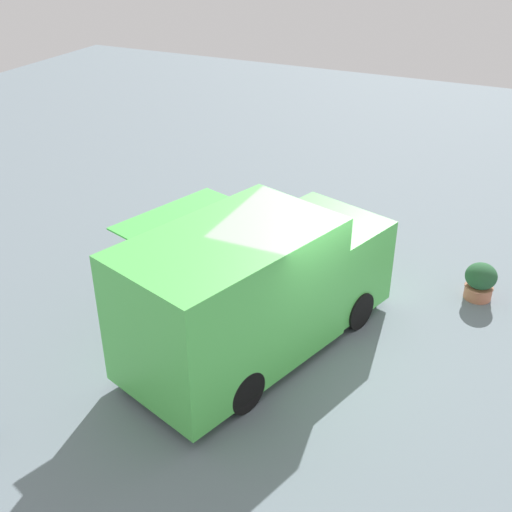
{
  "coord_description": "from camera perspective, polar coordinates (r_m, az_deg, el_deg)",
  "views": [
    {
      "loc": [
        -3.13,
        8.69,
        6.99
      ],
      "look_at": [
        1.27,
        -0.66,
        1.15
      ],
      "focal_mm": 44.67,
      "sensor_mm": 36.0,
      "label": 1
    }
  ],
  "objects": [
    {
      "name": "planter_flowering_near",
      "position": [
        13.32,
        19.44,
        -2.11
      ],
      "size": [
        0.62,
        0.62,
        0.76
      ],
      "color": "#C17456",
      "rests_on": "ground_plane"
    },
    {
      "name": "food_truck",
      "position": [
        10.77,
        -0.05,
        -3.25
      ],
      "size": [
        3.86,
        5.54,
        2.48
      ],
      "color": "#55CA54",
      "rests_on": "ground_plane"
    },
    {
      "name": "ground_plane",
      "position": [
        11.59,
        4.32,
        -7.77
      ],
      "size": [
        40.0,
        40.0,
        0.0
      ],
      "primitive_type": "plane",
      "color": "slate"
    },
    {
      "name": "planter_flowering_far",
      "position": [
        14.63,
        1.9,
        2.78
      ],
      "size": [
        0.61,
        0.61,
        0.81
      ],
      "color": "#B17E55",
      "rests_on": "ground_plane"
    }
  ]
}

